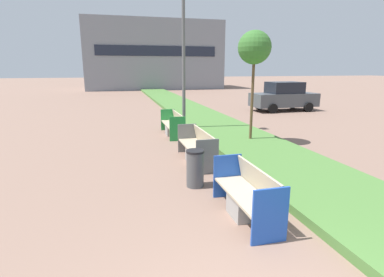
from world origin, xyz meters
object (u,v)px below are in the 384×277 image
street_lamp_post (183,33)px  sapling_tree_near (254,48)px  litter_bin (195,168)px  parked_car_distant (284,97)px  bench_blue_frame (247,198)px  bench_grey_frame (197,149)px  bench_green_frame (173,126)px

street_lamp_post → sapling_tree_near: size_ratio=1.88×
litter_bin → parked_car_distant: 14.14m
bench_blue_frame → bench_grey_frame: same height
bench_green_frame → street_lamp_post: bearing=46.0°
street_lamp_post → parked_car_distant: street_lamp_post is taller
sapling_tree_near → parked_car_distant: size_ratio=0.95×
bench_green_frame → sapling_tree_near: bearing=-40.0°
bench_green_frame → sapling_tree_near: size_ratio=0.55×
bench_green_frame → litter_bin: bearing=-95.7°
bench_green_frame → litter_bin: size_ratio=2.49×
bench_green_frame → street_lamp_post: (0.61, 0.63, 3.79)m
bench_grey_frame → parked_car_distant: bearing=47.5°
bench_grey_frame → sapling_tree_near: size_ratio=0.57×
bench_blue_frame → litter_bin: size_ratio=2.16×
bench_blue_frame → sapling_tree_near: bearing=64.1°
street_lamp_post → bench_green_frame: bearing=-134.0°
parked_car_distant → sapling_tree_near: bearing=-128.6°
litter_bin → parked_car_distant: parked_car_distant is taller
bench_grey_frame → sapling_tree_near: 4.27m
bench_blue_frame → street_lamp_post: street_lamp_post is taller
street_lamp_post → sapling_tree_near: 3.42m
bench_blue_frame → bench_green_frame: bearing=90.0°
sapling_tree_near → bench_grey_frame: bearing=-146.5°
litter_bin → street_lamp_post: size_ratio=0.12×
bench_blue_frame → litter_bin: bench_blue_frame is taller
parked_car_distant → street_lamp_post: bearing=-149.2°
bench_grey_frame → sapling_tree_near: bearing=33.5°
bench_grey_frame → litter_bin: bench_grey_frame is taller
litter_bin → sapling_tree_near: bearing=48.8°
litter_bin → street_lamp_post: street_lamp_post is taller
bench_blue_frame → sapling_tree_near: 6.50m
street_lamp_post → bench_blue_frame: bearing=-94.4°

